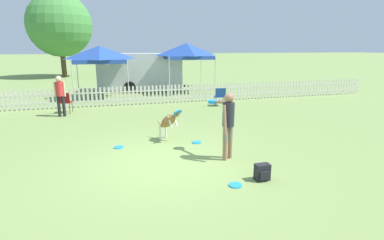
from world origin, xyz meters
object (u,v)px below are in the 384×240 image
Objects in this scene: leaping_dog at (169,121)px; canopy_tent_secondary at (100,54)px; backpack_on_grass at (262,172)px; equipment_trailer at (141,71)px; folding_chair_blue_left at (65,101)px; tree_left_grove at (60,25)px; folding_chair_center at (220,95)px; frisbee_near_handler at (119,147)px; frisbee_near_dog at (197,142)px; frisbee_midfield at (235,185)px; canopy_tent_main at (187,51)px; spectator_standing at (60,92)px; handler_person at (227,118)px.

leaping_dog is 0.37× the size of canopy_tent_secondary.
equipment_trailer reaches higher than backpack_on_grass.
tree_left_grove is (-2.01, 16.28, 3.98)m from folding_chair_blue_left.
frisbee_near_handler is at bearing 55.01° from folding_chair_center.
folding_chair_blue_left is at bearing 128.10° from frisbee_near_dog.
canopy_tent_main reaches higher than frisbee_midfield.
spectator_standing is (-6.34, -4.94, -1.46)m from canopy_tent_main.
tree_left_grove reaches higher than backpack_on_grass.
frisbee_midfield is (0.68, -3.22, -0.58)m from leaping_dog.
handler_person is 0.60× the size of canopy_tent_secondary.
frisbee_midfield is 0.09× the size of canopy_tent_main.
canopy_tent_main is at bearing -20.72° from equipment_trailer.
leaping_dog reaches higher than frisbee_near_handler.
folding_chair_blue_left is 1.01× the size of folding_chair_center.
equipment_trailer is at bearing 62.63° from handler_person.
frisbee_near_handler is 4.97m from spectator_standing.
tree_left_grove reaches higher than canopy_tent_main.
folding_chair_blue_left is 7.87m from canopy_tent_main.
frisbee_near_dog is 10.10m from canopy_tent_main.
handler_person is 0.56× the size of canopy_tent_main.
frisbee_near_dog is at bearing 135.07° from spectator_standing.
backpack_on_grass reaches higher than frisbee_midfield.
canopy_tent_main is at bearing 65.16° from frisbee_near_handler.
frisbee_near_handler is 0.10× the size of canopy_tent_secondary.
canopy_tent_main is at bearing 8.14° from canopy_tent_secondary.
frisbee_near_handler is at bearing -79.56° from tree_left_grove.
frisbee_near_dog is at bearing -79.14° from equipment_trailer.
canopy_tent_secondary reaches higher than frisbee_near_handler.
frisbee_near_handler and frisbee_midfield have the same top height.
canopy_tent_main is at bearing 49.80° from handler_person.
canopy_tent_main is at bearing 77.06° from frisbee_near_dog.
frisbee_near_handler is 10.64m from canopy_tent_main.
canopy_tent_main is at bearing 79.77° from frisbee_midfield.
handler_person is 6.17× the size of frisbee_midfield.
canopy_tent_secondary is (1.41, 3.67, 1.76)m from folding_chair_blue_left.
frisbee_near_dog is 2.81m from frisbee_midfield.
equipment_trailer reaches higher than folding_chair_center.
spectator_standing is at bearing 92.69° from folding_chair_blue_left.
canopy_tent_secondary is (-2.63, 11.67, 2.26)m from frisbee_midfield.
handler_person is 11.16m from canopy_tent_main.
frisbee_midfield is (-0.38, -1.45, -1.01)m from handler_person.
tree_left_grove reaches higher than folding_chair_center.
handler_person is 1.81m from frisbee_midfield.
spectator_standing is 7.44m from equipment_trailer.
frisbee_midfield is 8.54m from spectator_standing.
canopy_tent_secondary is (-5.22, 3.94, 1.77)m from folding_chair_center.
spectator_standing is at bearing -83.43° from tree_left_grove.
tree_left_grove is at bearing 105.82° from frisbee_near_dog.
folding_chair_blue_left is 4.31m from canopy_tent_secondary.
canopy_tent_secondary is at bearing -74.81° from tree_left_grove.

